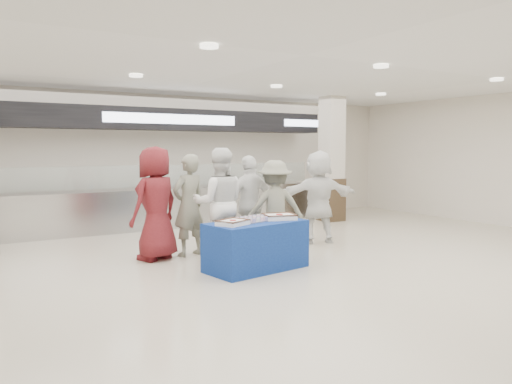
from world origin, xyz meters
TOP-DOWN VIEW (x-y plane):
  - ground at (0.00, 0.00)m, footprint 14.00×14.00m
  - serving_line at (0.00, 5.40)m, footprint 8.70×0.85m
  - column_right at (4.00, 4.20)m, footprint 0.55×0.55m
  - display_table at (-0.39, 0.69)m, footprint 1.65×1.02m
  - sheet_cake_left at (-0.86, 0.58)m, footprint 0.53×0.48m
  - sheet_cake_right at (0.06, 0.72)m, footprint 0.57×0.50m
  - cupcake_tray at (-0.40, 0.74)m, footprint 0.53×0.44m
  - civilian_maroon at (-1.47, 2.16)m, footprint 1.10×0.94m
  - soldier_a at (-0.87, 2.17)m, footprint 0.73×0.57m
  - chef_tall at (-0.47, 1.77)m, footprint 1.11×1.00m
  - chef_short at (0.21, 1.88)m, footprint 1.04×0.46m
  - soldier_b at (0.45, 1.45)m, footprint 1.23×0.95m
  - civilian_white at (1.81, 1.95)m, footprint 1.79×1.01m

SIDE VIEW (x-z plane):
  - ground at x=0.00m, z-range 0.00..0.00m
  - display_table at x=-0.39m, z-range 0.00..0.75m
  - cupcake_tray at x=-0.40m, z-range 0.75..0.82m
  - sheet_cake_left at x=-0.86m, z-range 0.75..0.84m
  - sheet_cake_right at x=0.06m, z-range 0.75..0.85m
  - soldier_b at x=0.45m, z-range 0.00..1.67m
  - chef_short at x=0.21m, z-range 0.00..1.75m
  - soldier_a at x=-0.87m, z-range 0.00..1.78m
  - civilian_white at x=1.81m, z-range 0.00..1.84m
  - chef_tall at x=-0.47m, z-range 0.00..1.89m
  - civilian_maroon at x=-1.47m, z-range 0.00..1.91m
  - serving_line at x=0.00m, z-range -0.24..2.56m
  - column_right at x=4.00m, z-range -0.07..3.13m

